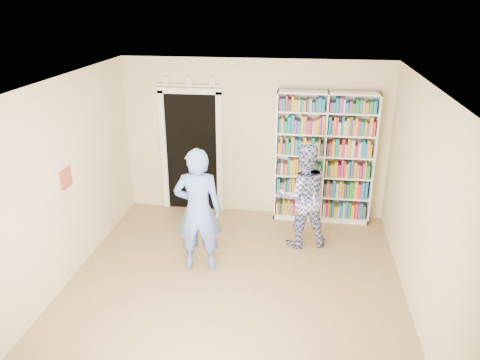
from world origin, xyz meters
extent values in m
plane|color=olive|center=(0.00, 0.00, 0.00)|extent=(5.00, 5.00, 0.00)
plane|color=white|center=(0.00, 0.00, 2.70)|extent=(5.00, 5.00, 0.00)
plane|color=beige|center=(0.00, 2.50, 1.35)|extent=(4.50, 0.00, 4.50)
plane|color=beige|center=(-2.25, 0.00, 1.35)|extent=(0.00, 5.00, 5.00)
plane|color=beige|center=(2.25, 0.00, 1.35)|extent=(0.00, 5.00, 5.00)
cube|color=white|center=(1.19, 2.34, 1.11)|extent=(1.62, 0.30, 2.22)
cube|color=white|center=(1.19, 2.34, 1.11)|extent=(0.03, 0.30, 2.22)
cube|color=black|center=(-1.10, 2.48, 1.05)|extent=(0.90, 0.03, 2.10)
cube|color=white|center=(-1.60, 2.47, 1.05)|extent=(0.10, 0.06, 2.20)
cube|color=white|center=(-0.60, 2.47, 1.05)|extent=(0.10, 0.06, 2.20)
cube|color=white|center=(-1.10, 2.47, 2.15)|extent=(1.10, 0.06, 0.10)
cube|color=white|center=(-1.10, 2.46, 2.25)|extent=(1.10, 0.08, 0.02)
cube|color=maroon|center=(-2.23, 0.20, 1.40)|extent=(0.03, 0.25, 0.25)
imported|color=#5C81CE|center=(-0.55, 0.52, 0.89)|extent=(0.70, 0.50, 1.79)
imported|color=navy|center=(0.87, 1.40, 0.82)|extent=(0.93, 0.80, 1.63)
cube|color=white|center=(0.94, 1.21, 0.94)|extent=(0.20, 0.03, 0.28)
camera|label=1|loc=(0.82, -5.14, 3.64)|focal=35.00mm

